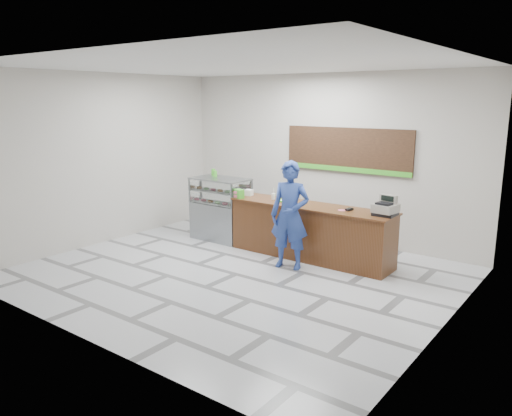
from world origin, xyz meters
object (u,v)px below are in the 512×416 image
Objects in this scene: sales_counter at (310,232)px; customer at (290,215)px; serving_tray at (287,201)px; cash_register at (386,208)px; display_case at (221,208)px.

customer reaches higher than sales_counter.
serving_tray is at bearing 176.63° from sales_counter.
sales_counter is 1.58m from cash_register.
customer is at bearing -91.29° from sales_counter.
cash_register reaches higher than serving_tray.
display_case is 3.70m from cash_register.
cash_register is at bearing 0.74° from display_case.
customer is (-0.02, -0.68, 0.44)m from sales_counter.
customer is (2.20, -0.68, 0.29)m from display_case.
cash_register reaches higher than sales_counter.
display_case is (-2.22, -0.00, 0.16)m from sales_counter.
display_case is at bearing -172.03° from cash_register.
cash_register is at bearing 1.86° from sales_counter.
display_case is 3.69× the size of serving_tray.
serving_tray is (-0.55, 0.03, 0.52)m from sales_counter.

